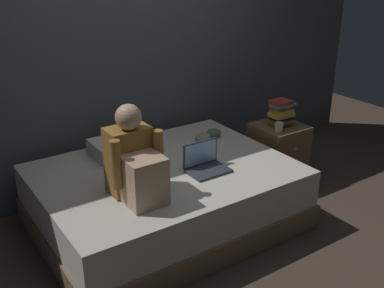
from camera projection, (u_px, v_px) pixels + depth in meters
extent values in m
plane|color=#47382D|center=(207.00, 233.00, 3.72)|extent=(8.00, 8.00, 0.00)
cube|color=#4C4F54|center=(130.00, 42.00, 4.12)|extent=(5.60, 0.10, 2.70)
cube|color=#7A6047|center=(166.00, 213.00, 3.81)|extent=(2.00, 1.50, 0.20)
cube|color=beige|center=(165.00, 186.00, 3.71)|extent=(1.96, 1.46, 0.31)
cube|color=brown|center=(278.00, 154.00, 4.46)|extent=(0.44, 0.44, 0.58)
sphere|color=gray|center=(295.00, 149.00, 4.24)|extent=(0.04, 0.04, 0.04)
cube|color=olive|center=(129.00, 160.00, 3.23)|extent=(0.30, 0.20, 0.48)
sphere|color=tan|center=(128.00, 117.00, 3.08)|extent=(0.18, 0.18, 0.18)
cube|color=tan|center=(144.00, 181.00, 3.09)|extent=(0.26, 0.24, 0.34)
cylinder|color=olive|center=(116.00, 165.00, 3.02)|extent=(0.07, 0.07, 0.34)
cylinder|color=olive|center=(159.00, 153.00, 3.18)|extent=(0.07, 0.07, 0.34)
cube|color=#333842|center=(209.00, 171.00, 3.59)|extent=(0.32, 0.22, 0.02)
cube|color=#333842|center=(200.00, 153.00, 3.64)|extent=(0.32, 0.01, 0.20)
cube|color=#8CB2EA|center=(201.00, 153.00, 3.63)|extent=(0.29, 0.00, 0.18)
cube|color=silver|center=(126.00, 146.00, 3.91)|extent=(0.56, 0.36, 0.13)
cube|color=brown|center=(279.00, 124.00, 4.33)|extent=(0.19, 0.12, 0.04)
cube|color=brown|center=(280.00, 121.00, 4.30)|extent=(0.19, 0.14, 0.03)
cube|color=black|center=(281.00, 118.00, 4.30)|extent=(0.19, 0.15, 0.03)
cube|color=gold|center=(281.00, 115.00, 4.28)|extent=(0.22, 0.15, 0.03)
cube|color=gold|center=(282.00, 111.00, 4.29)|extent=(0.18, 0.15, 0.03)
cube|color=brown|center=(281.00, 107.00, 4.28)|extent=(0.18, 0.12, 0.04)
cube|color=teal|center=(283.00, 104.00, 4.26)|extent=(0.22, 0.14, 0.03)
cube|color=#9E2D28|center=(281.00, 102.00, 4.24)|extent=(0.18, 0.15, 0.03)
cylinder|color=#BCB2A3|center=(279.00, 127.00, 4.17)|extent=(0.08, 0.08, 0.09)
ellipsoid|color=#4C6B56|center=(213.00, 133.00, 4.26)|extent=(0.14, 0.12, 0.08)
ellipsoid|color=gray|center=(203.00, 137.00, 4.15)|extent=(0.15, 0.13, 0.08)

